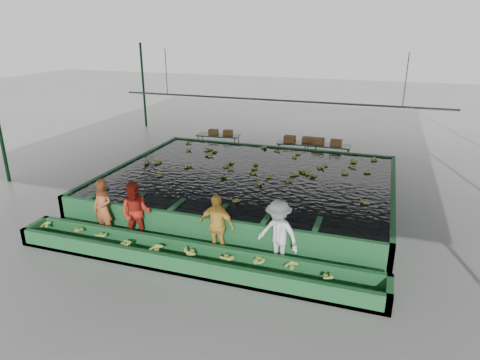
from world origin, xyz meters
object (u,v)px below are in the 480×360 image
(sorting_trough, at_px, (189,258))
(packing_table_right, at_px, (327,155))
(box_stack_right, at_px, (327,145))
(worker_c, at_px, (216,226))
(worker_b, at_px, (136,213))
(packing_table_left, at_px, (219,144))
(flotation_tank, at_px, (249,185))
(packing_table_mid, at_px, (297,151))
(worker_d, at_px, (278,234))
(box_stack_left, at_px, (221,135))
(box_stack_mid, at_px, (299,143))
(worker_a, at_px, (103,208))

(sorting_trough, relative_size, packing_table_right, 4.89)
(packing_table_right, distance_m, box_stack_right, 0.47)
(worker_c, distance_m, box_stack_right, 9.24)
(worker_b, xyz_separation_m, packing_table_left, (-1.16, 9.34, -0.44))
(flotation_tank, height_order, packing_table_right, packing_table_right)
(packing_table_mid, relative_size, packing_table_right, 0.91)
(worker_d, height_order, box_stack_left, worker_d)
(worker_b, distance_m, worker_d, 4.17)
(packing_table_left, bearing_deg, box_stack_mid, 0.17)
(worker_b, distance_m, worker_c, 2.47)
(box_stack_mid, bearing_deg, sorting_trough, -94.45)
(worker_c, bearing_deg, packing_table_right, 85.71)
(flotation_tank, bearing_deg, box_stack_right, 66.20)
(sorting_trough, xyz_separation_m, worker_d, (2.15, 0.80, 0.66))
(worker_a, relative_size, packing_table_left, 0.86)
(sorting_trough, xyz_separation_m, box_stack_mid, (0.79, 10.15, 0.60))
(sorting_trough, relative_size, worker_d, 5.48)
(box_stack_left, height_order, box_stack_mid, box_stack_left)
(packing_table_left, relative_size, box_stack_mid, 1.50)
(packing_table_left, distance_m, box_stack_right, 5.32)
(packing_table_mid, bearing_deg, flotation_tank, -98.10)
(worker_c, xyz_separation_m, box_stack_mid, (0.33, 9.35, -0.04))
(sorting_trough, distance_m, packing_table_mid, 10.23)
(packing_table_mid, xyz_separation_m, box_stack_right, (1.39, -0.31, 0.51))
(flotation_tank, xyz_separation_m, packing_table_right, (2.12, 4.86, 0.02))
(flotation_tank, bearing_deg, worker_d, -63.40)
(worker_c, height_order, packing_table_right, worker_c)
(worker_b, bearing_deg, sorting_trough, -35.47)
(flotation_tank, distance_m, box_stack_right, 5.26)
(box_stack_right, bearing_deg, packing_table_right, 85.38)
(box_stack_left, relative_size, box_stack_right, 0.92)
(worker_b, distance_m, packing_table_right, 10.06)
(packing_table_mid, bearing_deg, worker_a, -112.21)
(worker_a, bearing_deg, box_stack_left, 99.70)
(sorting_trough, height_order, box_stack_left, box_stack_left)
(sorting_trough, bearing_deg, worker_c, 60.20)
(worker_b, height_order, box_stack_left, worker_b)
(worker_a, height_order, packing_table_mid, worker_a)
(worker_a, relative_size, box_stack_right, 1.39)
(worker_d, relative_size, box_stack_right, 1.43)
(packing_table_mid, xyz_separation_m, box_stack_mid, (0.06, -0.06, 0.43))
(worker_a, bearing_deg, box_stack_mid, 77.54)
(worker_a, relative_size, packing_table_right, 0.87)
(worker_d, xyz_separation_m, box_stack_left, (-5.19, 9.28, 0.02))
(worker_b, distance_m, box_stack_mid, 9.76)
(flotation_tank, xyz_separation_m, packing_table_left, (-3.18, 5.04, 0.02))
(packing_table_left, bearing_deg, worker_d, -60.28)
(flotation_tank, xyz_separation_m, box_stack_right, (2.11, 4.79, 0.48))
(worker_a, xyz_separation_m, packing_table_mid, (3.84, 9.41, -0.46))
(worker_d, xyz_separation_m, packing_table_mid, (-1.43, 9.41, -0.49))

